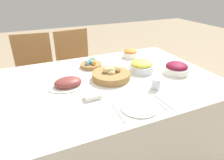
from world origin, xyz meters
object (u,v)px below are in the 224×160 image
(egg_basket, at_px, (91,64))
(spoon, at_px, (162,101))
(chair_far_center, at_px, (77,68))
(dinner_plate, at_px, (139,107))
(fork, at_px, (118,113))
(chair_far_left, at_px, (36,74))
(pineapple_bowl, at_px, (141,66))
(beet_salad_bowl, at_px, (176,68))
(ham_platter, at_px, (68,83))
(carrot_bowl, at_px, (130,53))
(butter_dish, at_px, (93,96))
(knife, at_px, (159,102))
(drinking_cup, at_px, (156,84))
(bread_basket, at_px, (111,74))

(egg_basket, relative_size, spoon, 0.97)
(chair_far_center, bearing_deg, egg_basket, -98.37)
(dinner_plate, relative_size, fork, 1.20)
(egg_basket, bearing_deg, chair_far_left, 125.65)
(egg_basket, xyz_separation_m, pineapple_bowl, (0.37, -0.27, 0.02))
(chair_far_center, bearing_deg, fork, -100.67)
(beet_salad_bowl, xyz_separation_m, dinner_plate, (-0.56, -0.32, -0.04))
(chair_far_center, relative_size, ham_platter, 3.02)
(carrot_bowl, height_order, butter_dish, carrot_bowl)
(dinner_plate, distance_m, knife, 0.14)
(beet_salad_bowl, relative_size, drinking_cup, 2.66)
(ham_platter, relative_size, drinking_cup, 3.96)
(bread_basket, relative_size, egg_basket, 1.57)
(fork, bearing_deg, egg_basket, 86.65)
(bread_basket, height_order, egg_basket, bread_basket)
(chair_far_left, xyz_separation_m, egg_basket, (0.47, -0.65, 0.28))
(butter_dish, bearing_deg, chair_far_left, 104.18)
(egg_basket, height_order, spoon, egg_basket)
(dinner_plate, xyz_separation_m, knife, (0.14, -0.00, -0.00))
(knife, bearing_deg, beet_salad_bowl, 41.15)
(chair_far_center, height_order, carrot_bowl, chair_far_center)
(ham_platter, bearing_deg, spoon, -42.07)
(pineapple_bowl, distance_m, knife, 0.51)
(carrot_bowl, relative_size, knife, 0.77)
(egg_basket, bearing_deg, bread_basket, -77.16)
(ham_platter, height_order, carrot_bowl, carrot_bowl)
(beet_salad_bowl, height_order, knife, beet_salad_bowl)
(beet_salad_bowl, xyz_separation_m, butter_dish, (-0.78, -0.10, -0.03))
(pineapple_bowl, distance_m, spoon, 0.50)
(knife, height_order, drinking_cup, drinking_cup)
(bread_basket, height_order, carrot_bowl, bread_basket)
(chair_far_center, xyz_separation_m, beet_salad_bowl, (0.59, -1.08, 0.30))
(spoon, bearing_deg, butter_dish, 148.51)
(chair_far_left, relative_size, spoon, 4.76)
(beet_salad_bowl, relative_size, butter_dish, 1.90)
(pineapple_bowl, bearing_deg, beet_salad_bowl, -32.66)
(dinner_plate, bearing_deg, beet_salad_bowl, 30.09)
(chair_far_center, relative_size, knife, 4.76)
(carrot_bowl, bearing_deg, ham_platter, -152.91)
(pineapple_bowl, relative_size, drinking_cup, 2.72)
(drinking_cup, relative_size, butter_dish, 0.71)
(chair_far_center, xyz_separation_m, chair_far_left, (-0.49, 0.00, 0.00))
(chair_far_left, distance_m, bread_basket, 1.13)
(fork, bearing_deg, butter_dish, 114.16)
(chair_far_center, height_order, pineapple_bowl, chair_far_center)
(beet_salad_bowl, bearing_deg, fork, -155.31)
(pineapple_bowl, distance_m, butter_dish, 0.60)
(chair_far_center, height_order, dinner_plate, chair_far_center)
(egg_basket, bearing_deg, dinner_plate, -85.39)
(fork, relative_size, butter_dish, 1.79)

